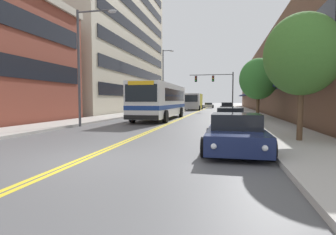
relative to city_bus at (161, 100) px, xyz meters
name	(u,v)px	position (x,y,z in m)	size (l,w,h in m)	color
ground_plane	(200,111)	(1.65, 20.34, -1.77)	(240.00, 240.00, 0.00)	#565659
sidewalk_left	(159,110)	(-5.40, 20.34, -1.69)	(3.12, 106.00, 0.15)	#B2ADA5
sidewalk_right	(244,110)	(8.71, 20.34, -1.69)	(3.12, 106.00, 0.15)	#B2ADA5
centre_line	(200,111)	(1.65, 20.34, -1.77)	(0.34, 106.00, 0.01)	yellow
office_tower_left	(103,26)	(-13.20, 15.59, 11.61)	(12.08, 29.88, 26.77)	beige
storefront_row_right	(283,81)	(14.50, 20.34, 2.91)	(9.10, 68.00, 9.36)	brown
city_bus	(161,100)	(0.00, 0.00, 0.00)	(2.95, 11.77, 3.13)	silver
car_beige_parked_left_near	(167,107)	(-2.77, 14.81, -1.12)	(2.16, 4.78, 1.41)	#BCAD89
car_navy_parked_right_foreground	(236,134)	(6.10, -14.13, -1.18)	(2.15, 4.31, 1.27)	#19234C
car_dark_grey_parked_right_mid	(227,107)	(6.05, 18.37, -1.13)	(2.20, 4.40, 1.38)	#38383D
car_black_parked_right_far	(230,119)	(6.03, -7.25, -1.16)	(1.98, 4.49, 1.28)	black
car_silver_moving_lead	(209,105)	(2.21, 35.11, -1.21)	(2.11, 4.21, 1.16)	#B7B7BC
box_truck	(194,101)	(0.26, 23.37, -0.23)	(2.82, 7.10, 2.86)	#B7B7BC
traffic_signal_mast	(217,83)	(4.50, 17.60, 2.53)	(6.67, 0.38, 5.99)	#47474C
street_lamp_left_near	(84,57)	(-3.23, -7.76, 2.79)	(2.75, 0.28, 7.54)	#47474C
street_lamp_left_far	(164,76)	(-3.46, 16.11, 3.65)	(1.76, 0.28, 9.43)	#47474C
street_tree_right_near	(302,55)	(8.63, -12.22, 1.73)	(2.88, 2.88, 4.94)	brown
street_tree_right_mid	(258,79)	(8.45, -0.06, 1.75)	(3.15, 3.15, 5.11)	brown
fire_hydrant	(257,120)	(7.60, -7.06, -1.21)	(0.31, 0.23, 0.83)	#B7B7BC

